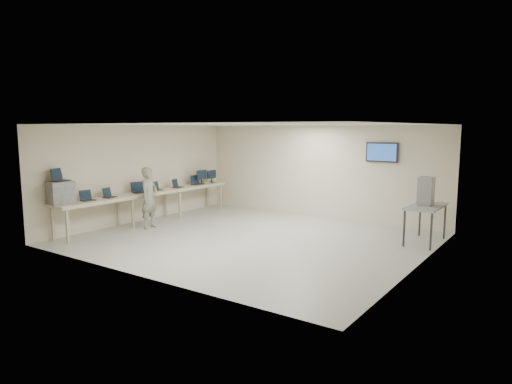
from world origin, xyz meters
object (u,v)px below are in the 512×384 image
Objects in this scene: workbench at (150,194)px; side_table at (426,209)px; equipment_box at (61,193)px; soldier at (149,198)px.

side_table is at bearing 16.13° from workbench.
workbench is at bearing 99.48° from equipment_box.
workbench is 4.01× the size of side_table.
soldier reaches higher than equipment_box.
workbench is at bearing 30.94° from soldier.
equipment_box is 8.72m from side_table.
workbench is 7.48m from side_table.
workbench is 3.60× the size of soldier.
soldier is at bearing -43.70° from workbench.
soldier reaches higher than workbench.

